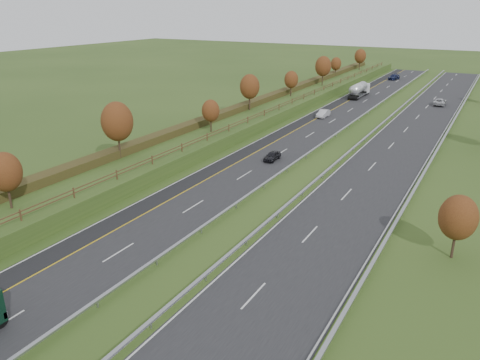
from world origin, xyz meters
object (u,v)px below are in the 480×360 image
at_px(car_dark_near, 272,156).
at_px(car_small_far, 394,77).
at_px(road_tanker, 359,89).
at_px(car_silver_mid, 323,113).
at_px(car_oncoming, 440,102).

distance_m(car_dark_near, car_small_far, 91.26).
height_order(road_tanker, car_small_far, road_tanker).
relative_size(car_dark_near, car_silver_mid, 0.83).
relative_size(road_tanker, car_small_far, 2.05).
xyz_separation_m(car_dark_near, car_silver_mid, (-3.25, 30.80, 0.10)).
bearing_deg(road_tanker, car_oncoming, -4.00).
bearing_deg(car_silver_mid, car_oncoming, 52.98).
height_order(road_tanker, car_dark_near, road_tanker).
distance_m(road_tanker, car_small_far, 34.46).
bearing_deg(road_tanker, car_small_far, 88.04).
xyz_separation_m(car_dark_near, car_small_far, (-2.12, 91.24, 0.15)).
relative_size(car_dark_near, car_oncoming, 0.69).
relative_size(road_tanker, car_oncoming, 2.06).
relative_size(road_tanker, car_silver_mid, 2.49).
bearing_deg(car_dark_near, car_small_far, 89.68).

